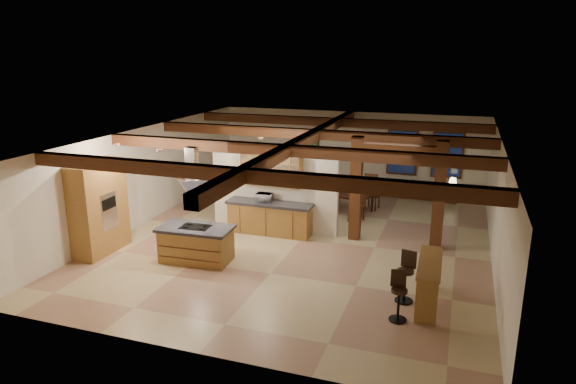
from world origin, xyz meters
The scene contains 22 objects.
ground centered at (0.00, 0.00, 0.00)m, with size 12.00×12.00×0.00m, color #CDBC88.
room_walls centered at (0.00, 0.00, 1.78)m, with size 12.00×12.00×12.00m.
ceiling_beams centered at (0.00, 0.00, 2.76)m, with size 10.00×12.00×0.28m.
timber_posts centered at (2.50, 0.50, 1.76)m, with size 2.50×0.30×2.90m.
partition_wall centered at (-1.00, 0.50, 1.10)m, with size 3.80×0.18×2.20m, color silver.
pantry_cabinet centered at (-4.67, -2.60, 1.20)m, with size 0.67×1.60×2.40m.
back_counter centered at (-1.00, 0.11, 0.48)m, with size 2.50×0.66×0.94m.
upper_display_cabinet centered at (-1.00, 0.31, 1.85)m, with size 1.80×0.36×0.95m.
range_hood centered at (-2.03, -2.35, 1.78)m, with size 1.10×1.10×1.40m.
back_windows centered at (2.80, 5.93, 1.50)m, with size 2.70×0.07×1.70m.
framed_art centered at (-1.50, 5.94, 1.70)m, with size 0.65×0.05×0.85m.
recessed_cans centered at (-2.53, -1.93, 2.87)m, with size 3.16×2.46×0.03m.
kitchen_island centered at (-2.03, -2.35, 0.46)m, with size 1.88×1.08×0.91m.
dining_table centered at (0.54, 2.84, 0.32)m, with size 1.82×1.02×0.64m, color #37190D.
sofa centered at (2.23, 5.40, 0.28)m, with size 1.93×0.75×0.56m, color black.
microwave centered at (-1.16, 0.11, 1.06)m, with size 0.44×0.30×0.24m, color #ADADB1.
bar_counter centered at (3.64, -2.84, 0.65)m, with size 0.50×1.84×0.96m.
side_table centered at (3.86, 5.11, 0.28)m, with size 0.45×0.45×0.56m, color #401C10.
table_lamp centered at (3.86, 5.11, 0.78)m, with size 0.26×0.26×0.31m.
bar_stool_a centered at (3.13, -3.67, 0.52)m, with size 0.37×0.38×1.01m.
bar_stool_b centered at (3.17, -2.83, 0.55)m, with size 0.39×0.41×1.09m.
dining_chairs centered at (0.54, 2.84, 0.63)m, with size 2.19×2.19×1.25m.
Camera 1 is at (4.03, -12.95, 5.14)m, focal length 32.00 mm.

